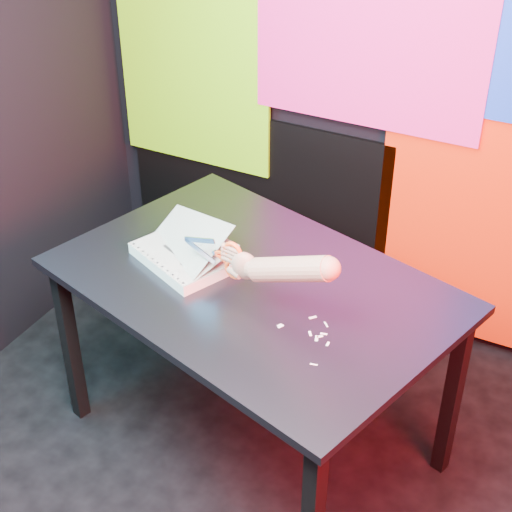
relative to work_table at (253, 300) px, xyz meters
The scene contains 7 objects.
room 0.90m from the work_table, 62.78° to the right, with size 3.01×3.01×2.71m.
backdrop 1.04m from the work_table, 70.72° to the left, with size 2.88×0.05×2.08m.
work_table is the anchor object (origin of this frame).
printout_stack 0.29m from the work_table, behind, with size 0.41×0.36×0.18m.
scissors 0.24m from the work_table, 110.56° to the right, with size 0.24×0.05×0.14m.
hand_forearm 0.35m from the work_table, 38.64° to the right, with size 0.42×0.13×0.20m.
paper_clippings 0.34m from the work_table, 29.22° to the right, with size 0.19×0.22×0.00m.
Camera 1 is at (0.72, -1.37, 2.28)m, focal length 55.00 mm.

